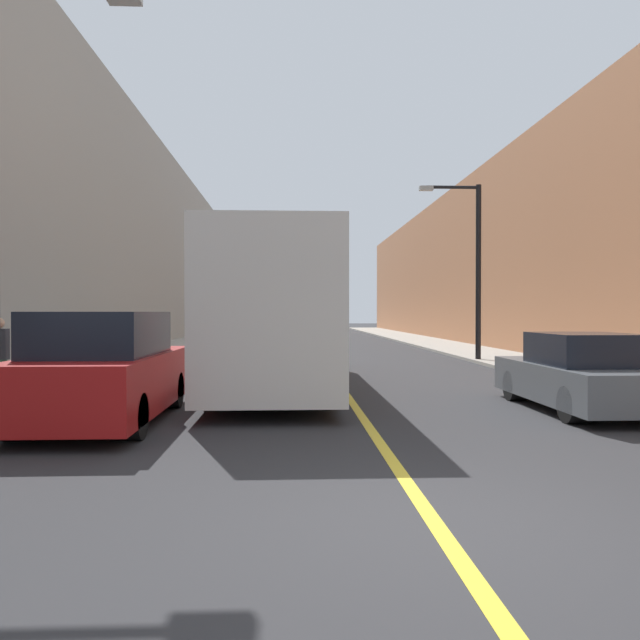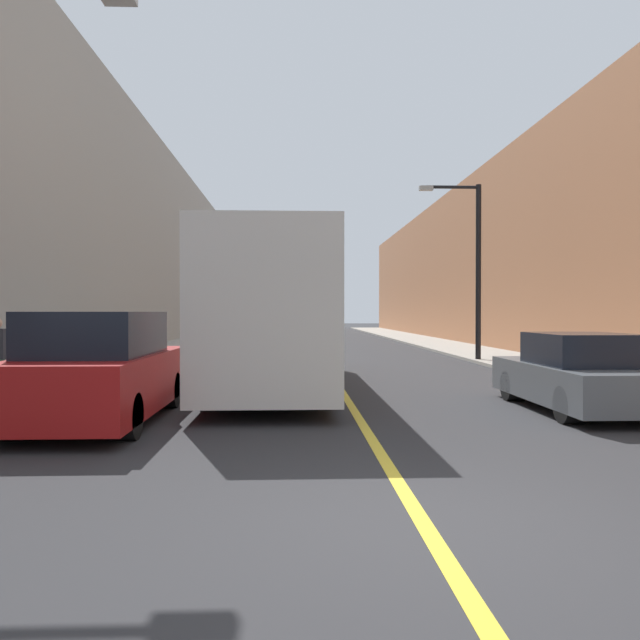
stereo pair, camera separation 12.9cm
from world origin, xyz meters
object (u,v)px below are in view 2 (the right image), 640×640
at_px(car_right_near, 577,376).
at_px(street_lamp_left, 2,174).
at_px(bus, 274,312).
at_px(street_lamp_right, 473,259).
at_px(parked_suv_left, 101,371).

relative_size(car_right_near, street_lamp_left, 0.65).
xyz_separation_m(bus, street_lamp_right, (7.09, 6.98, 1.98)).
xyz_separation_m(parked_suv_left, street_lamp_right, (9.79, 12.28, 2.95)).
xyz_separation_m(parked_suv_left, street_lamp_left, (-1.17, -0.94, 3.03)).
height_order(parked_suv_left, street_lamp_right, street_lamp_right).
bearing_deg(parked_suv_left, car_right_near, 5.73).
distance_m(parked_suv_left, street_lamp_right, 15.98).
xyz_separation_m(street_lamp_left, street_lamp_right, (10.96, 13.22, -0.08)).
bearing_deg(bus, street_lamp_right, 44.55).
xyz_separation_m(bus, street_lamp_left, (-3.87, -6.24, 2.06)).
xyz_separation_m(bus, car_right_near, (5.74, -4.45, -1.18)).
bearing_deg(street_lamp_left, car_right_near, 10.55).
relative_size(parked_suv_left, street_lamp_right, 0.76).
relative_size(street_lamp_left, street_lamp_right, 1.02).
bearing_deg(street_lamp_left, bus, 58.21).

